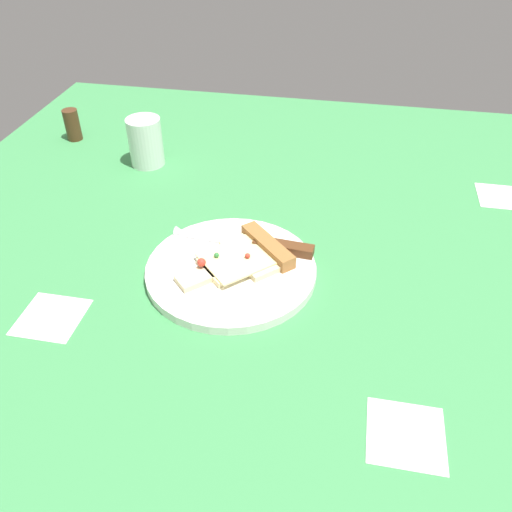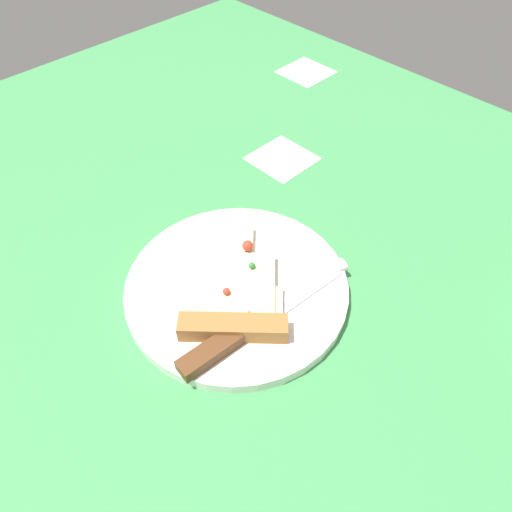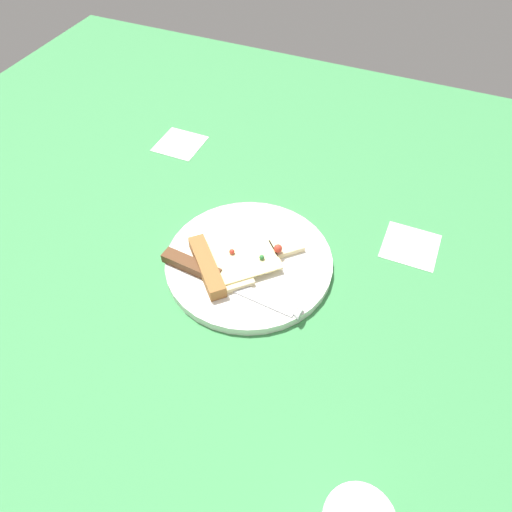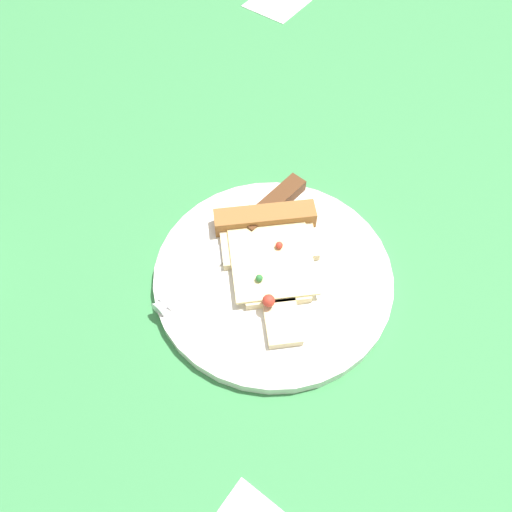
# 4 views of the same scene
# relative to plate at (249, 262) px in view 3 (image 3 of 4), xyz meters

# --- Properties ---
(ground_plane) EXTENTS (1.45, 1.45, 0.03)m
(ground_plane) POSITION_rel_plate_xyz_m (0.10, 0.02, -0.02)
(ground_plane) COLOR #3D8C4C
(ground_plane) RESTS_ON ground
(plate) EXTENTS (0.27, 0.27, 0.02)m
(plate) POSITION_rel_plate_xyz_m (0.00, 0.00, 0.00)
(plate) COLOR white
(plate) RESTS_ON ground_plane
(pizza_slice) EXTENTS (0.18, 0.18, 0.03)m
(pizza_slice) POSITION_rel_plate_xyz_m (0.02, 0.02, 0.02)
(pizza_slice) COLOR beige
(pizza_slice) RESTS_ON plate
(knife) EXTENTS (0.24, 0.04, 0.02)m
(knife) POSITION_rel_plate_xyz_m (0.03, 0.06, 0.01)
(knife) COLOR silver
(knife) RESTS_ON plate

